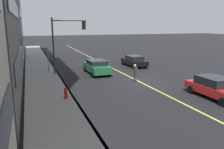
# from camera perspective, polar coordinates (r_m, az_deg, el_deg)

# --- Properties ---
(ground) EXTENTS (200.00, 200.00, 0.00)m
(ground) POSITION_cam_1_polar(r_m,az_deg,el_deg) (20.56, 7.02, -1.84)
(ground) COLOR black
(sidewalk_slab) EXTENTS (80.00, 3.28, 0.15)m
(sidewalk_slab) POSITION_cam_1_polar(r_m,az_deg,el_deg) (18.35, -16.31, -3.78)
(sidewalk_slab) COLOR gray
(sidewalk_slab) RESTS_ON ground
(curb_edge) EXTENTS (80.00, 0.16, 0.15)m
(curb_edge) POSITION_cam_1_polar(r_m,az_deg,el_deg) (18.51, -11.49, -3.38)
(curb_edge) COLOR slate
(curb_edge) RESTS_ON ground
(lane_stripe_center) EXTENTS (80.00, 0.16, 0.01)m
(lane_stripe_center) POSITION_cam_1_polar(r_m,az_deg,el_deg) (20.56, 7.02, -1.82)
(lane_stripe_center) COLOR #D8CC4C
(lane_stripe_center) RESTS_ON ground
(car_black) EXTENTS (4.37, 1.95, 1.36)m
(car_black) POSITION_cam_1_polar(r_m,az_deg,el_deg) (28.10, 5.70, 3.54)
(car_black) COLOR black
(car_black) RESTS_ON ground
(car_red) EXTENTS (4.56, 2.08, 1.48)m
(car_red) POSITION_cam_1_polar(r_m,az_deg,el_deg) (17.40, 25.01, -3.02)
(car_red) COLOR red
(car_red) RESTS_ON ground
(car_green) EXTENTS (4.57, 2.05, 1.46)m
(car_green) POSITION_cam_1_polar(r_m,az_deg,el_deg) (23.74, -3.94, 2.06)
(car_green) COLOR #1E6038
(car_green) RESTS_ON ground
(pedestrian_with_backpack) EXTENTS (0.45, 0.46, 1.66)m
(pedestrian_with_backpack) POSITION_cam_1_polar(r_m,az_deg,el_deg) (20.10, 5.93, 0.67)
(pedestrian_with_backpack) COLOR #262D4C
(pedestrian_with_backpack) RESTS_ON ground
(traffic_light_mast) EXTENTS (0.28, 3.52, 5.82)m
(traffic_light_mast) POSITION_cam_1_polar(r_m,az_deg,el_deg) (23.38, -11.74, 9.54)
(traffic_light_mast) COLOR #1E3823
(traffic_light_mast) RESTS_ON ground
(street_sign_post) EXTENTS (0.60, 0.08, 2.62)m
(street_sign_post) POSITION_cam_1_polar(r_m,az_deg,el_deg) (24.54, -16.07, 3.79)
(street_sign_post) COLOR slate
(street_sign_post) RESTS_ON ground
(fire_hydrant) EXTENTS (0.24, 0.24, 0.94)m
(fire_hydrant) POSITION_cam_1_polar(r_m,az_deg,el_deg) (15.61, -11.73, -4.88)
(fire_hydrant) COLOR red
(fire_hydrant) RESTS_ON ground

